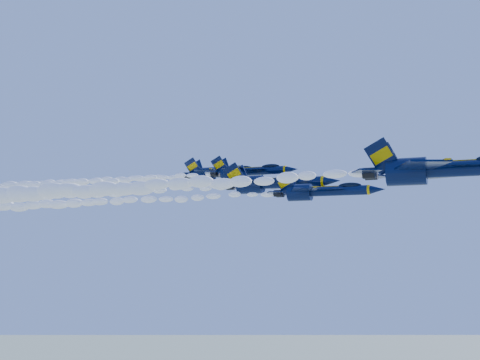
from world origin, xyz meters
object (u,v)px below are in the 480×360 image
at_px(jet_second, 321,191).
at_px(jet_third, 273,183).
at_px(jet_lead, 445,169).
at_px(jet_fourth, 248,171).
at_px(jet_fifth, 221,173).

bearing_deg(jet_second, jet_third, 147.76).
bearing_deg(jet_lead, jet_third, 143.91).
height_order(jet_second, jet_third, jet_third).
bearing_deg(jet_lead, jet_fourth, 142.49).
relative_size(jet_fourth, jet_fifth, 0.89).
bearing_deg(jet_third, jet_fifth, 134.84).
relative_size(jet_lead, jet_fifth, 1.17).
height_order(jet_lead, jet_fifth, jet_fifth).
distance_m(jet_second, jet_third, 10.64).
xyz_separation_m(jet_third, jet_fifth, (-15.41, 15.49, 4.07)).
height_order(jet_third, jet_fifth, jet_fifth).
xyz_separation_m(jet_second, jet_third, (-8.83, 5.57, 2.04)).
xyz_separation_m(jet_lead, jet_fourth, (-31.84, 24.44, 4.21)).
xyz_separation_m(jet_lead, jet_second, (-16.74, 13.08, -0.62)).
xyz_separation_m(jet_lead, jet_third, (-25.58, 18.65, 1.42)).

